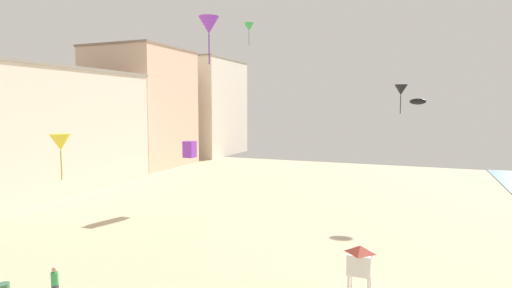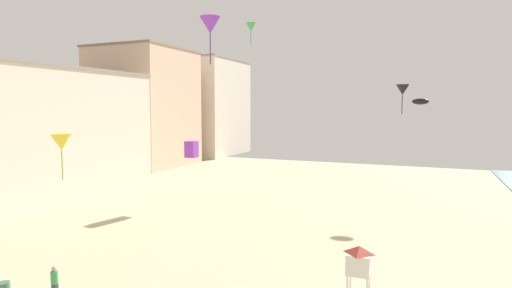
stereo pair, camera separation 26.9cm
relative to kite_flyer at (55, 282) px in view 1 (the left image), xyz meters
name	(u,v)px [view 1 (the left image)]	position (x,y,z in m)	size (l,w,h in m)	color
boardwalk_hotel_near	(31,129)	(-24.93, 19.44, 5.74)	(15.93, 21.78, 13.31)	silver
boardwalk_hotel_mid	(141,108)	(-24.93, 39.12, 8.18)	(12.82, 13.73, 18.18)	beige
boardwalk_hotel_far	(199,107)	(-24.93, 57.22, 8.27)	(14.09, 15.90, 18.36)	silver
kite_flyer	(55,282)	(0.00, 0.00, 0.00)	(0.34, 0.34, 1.64)	#383D4C
lifeguard_stand	(360,260)	(13.21, 5.74, 0.92)	(1.10, 1.10, 2.55)	white
kite_black_parafoil	(418,102)	(15.34, 30.98, 8.78)	(1.60, 0.44, 0.62)	black
kite_purple_delta	(209,25)	(-0.10, 15.53, 14.65)	(1.63, 1.63, 3.72)	purple
kite_purple_box	(190,149)	(-4.79, 20.11, 4.18)	(1.00, 1.00, 1.58)	purple
kite_yellow_delta	(60,142)	(-3.70, 4.03, 6.15)	(1.19, 1.19, 2.70)	yellow
kite_black_delta	(401,90)	(14.20, 19.62, 9.51)	(0.98, 0.98, 2.22)	black
kite_green_delta	(249,27)	(-0.69, 25.04, 16.25)	(0.98, 0.98, 2.23)	green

